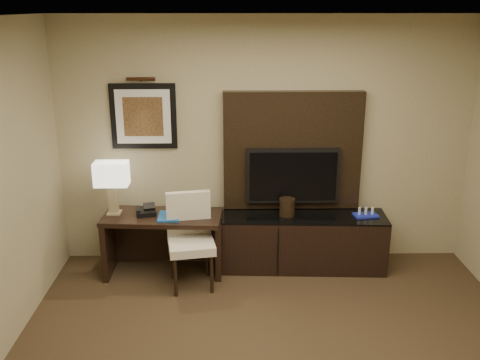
{
  "coord_description": "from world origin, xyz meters",
  "views": [
    {
      "loc": [
        -0.37,
        -3.16,
        2.78
      ],
      "look_at": [
        -0.28,
        1.8,
        1.15
      ],
      "focal_mm": 40.0,
      "sensor_mm": 36.0,
      "label": 1
    }
  ],
  "objects_px": {
    "credenza": "(303,241)",
    "minibar_tray": "(366,212)",
    "desk": "(164,244)",
    "tv": "(293,176)",
    "desk_phone": "(146,210)",
    "ice_bucket": "(287,207)",
    "table_lamp": "(112,186)",
    "desk_chair": "(191,244)"
  },
  "relations": [
    {
      "from": "credenza",
      "to": "minibar_tray",
      "type": "distance_m",
      "value": 0.75
    },
    {
      "from": "desk",
      "to": "tv",
      "type": "relative_size",
      "value": 1.24
    },
    {
      "from": "tv",
      "to": "desk_phone",
      "type": "xyz_separation_m",
      "value": [
        -1.57,
        -0.22,
        -0.3
      ]
    },
    {
      "from": "minibar_tray",
      "to": "desk",
      "type": "bearing_deg",
      "value": -178.21
    },
    {
      "from": "minibar_tray",
      "to": "ice_bucket",
      "type": "bearing_deg",
      "value": 177.31
    },
    {
      "from": "desk_phone",
      "to": "desk",
      "type": "bearing_deg",
      "value": -19.97
    },
    {
      "from": "tv",
      "to": "minibar_tray",
      "type": "bearing_deg",
      "value": -12.39
    },
    {
      "from": "desk",
      "to": "table_lamp",
      "type": "bearing_deg",
      "value": 178.32
    },
    {
      "from": "table_lamp",
      "to": "desk",
      "type": "bearing_deg",
      "value": -5.59
    },
    {
      "from": "desk_phone",
      "to": "credenza",
      "type": "bearing_deg",
      "value": -11.26
    },
    {
      "from": "table_lamp",
      "to": "ice_bucket",
      "type": "distance_m",
      "value": 1.87
    },
    {
      "from": "credenza",
      "to": "minibar_tray",
      "type": "xyz_separation_m",
      "value": [
        0.66,
        -0.03,
        0.35
      ]
    },
    {
      "from": "ice_bucket",
      "to": "minibar_tray",
      "type": "bearing_deg",
      "value": -2.69
    },
    {
      "from": "ice_bucket",
      "to": "table_lamp",
      "type": "bearing_deg",
      "value": -178.2
    },
    {
      "from": "table_lamp",
      "to": "minibar_tray",
      "type": "bearing_deg",
      "value": 0.38
    },
    {
      "from": "credenza",
      "to": "desk_phone",
      "type": "distance_m",
      "value": 1.74
    },
    {
      "from": "tv",
      "to": "table_lamp",
      "type": "distance_m",
      "value": 1.92
    },
    {
      "from": "tv",
      "to": "minibar_tray",
      "type": "height_order",
      "value": "tv"
    },
    {
      "from": "minibar_tray",
      "to": "table_lamp",
      "type": "bearing_deg",
      "value": -179.62
    },
    {
      "from": "desk_chair",
      "to": "desk_phone",
      "type": "distance_m",
      "value": 0.64
    },
    {
      "from": "desk_phone",
      "to": "minibar_tray",
      "type": "xyz_separation_m",
      "value": [
        2.35,
        0.05,
        -0.06
      ]
    },
    {
      "from": "table_lamp",
      "to": "minibar_tray",
      "type": "distance_m",
      "value": 2.71
    },
    {
      "from": "desk_phone",
      "to": "minibar_tray",
      "type": "relative_size",
      "value": 0.78
    },
    {
      "from": "table_lamp",
      "to": "desk_phone",
      "type": "relative_size",
      "value": 3.12
    },
    {
      "from": "desk",
      "to": "tv",
      "type": "distance_m",
      "value": 1.58
    },
    {
      "from": "tv",
      "to": "table_lamp",
      "type": "xyz_separation_m",
      "value": [
        -1.91,
        -0.19,
        -0.04
      ]
    },
    {
      "from": "credenza",
      "to": "minibar_tray",
      "type": "bearing_deg",
      "value": -0.15
    },
    {
      "from": "desk_chair",
      "to": "minibar_tray",
      "type": "relative_size",
      "value": 3.72
    },
    {
      "from": "desk",
      "to": "table_lamp",
      "type": "relative_size",
      "value": 2.01
    },
    {
      "from": "credenza",
      "to": "tv",
      "type": "height_order",
      "value": "tv"
    },
    {
      "from": "ice_bucket",
      "to": "tv",
      "type": "bearing_deg",
      "value": 62.98
    },
    {
      "from": "credenza",
      "to": "tv",
      "type": "xyz_separation_m",
      "value": [
        -0.12,
        0.14,
        0.71
      ]
    },
    {
      "from": "tv",
      "to": "table_lamp",
      "type": "height_order",
      "value": "tv"
    },
    {
      "from": "desk_phone",
      "to": "minibar_tray",
      "type": "bearing_deg",
      "value": -12.81
    },
    {
      "from": "desk",
      "to": "tv",
      "type": "height_order",
      "value": "tv"
    },
    {
      "from": "desk_phone",
      "to": "table_lamp",
      "type": "bearing_deg",
      "value": 160.54
    },
    {
      "from": "desk_chair",
      "to": "table_lamp",
      "type": "height_order",
      "value": "table_lamp"
    },
    {
      "from": "tv",
      "to": "desk_chair",
      "type": "xyz_separation_m",
      "value": [
        -1.08,
        -0.55,
        -0.55
      ]
    },
    {
      "from": "desk_chair",
      "to": "desk",
      "type": "bearing_deg",
      "value": 126.23
    },
    {
      "from": "desk",
      "to": "desk_chair",
      "type": "xyz_separation_m",
      "value": [
        0.32,
        -0.31,
        0.14
      ]
    },
    {
      "from": "credenza",
      "to": "desk_chair",
      "type": "distance_m",
      "value": 1.28
    },
    {
      "from": "desk",
      "to": "table_lamp",
      "type": "xyz_separation_m",
      "value": [
        -0.51,
        0.05,
        0.64
      ]
    }
  ]
}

